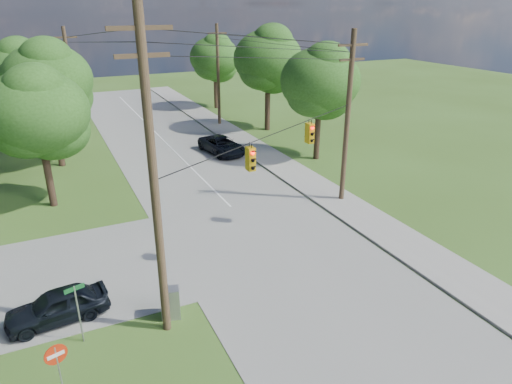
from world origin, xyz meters
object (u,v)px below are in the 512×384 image
pole_north_w (72,84)px  car_cross_dark (57,306)px  pole_north_e (218,75)px  car_main_north (222,145)px  pole_sw (154,180)px  control_cabinet (170,303)px  do_not_enter_sign (57,360)px  pole_ne (348,117)px

pole_north_w → car_cross_dark: (-3.38, -27.30, -4.43)m
pole_north_e → car_main_north: size_ratio=1.98×
pole_sw → control_cabinet: (0.33, 0.60, -5.55)m
control_cabinet → car_main_north: bearing=76.8°
pole_sw → car_main_north: pole_sw is taller
pole_north_e → control_cabinet: size_ratio=7.40×
car_cross_dark → do_not_enter_sign: size_ratio=1.81×
pole_sw → pole_north_w: size_ratio=1.20×
pole_sw → pole_ne: size_ratio=1.14×
pole_north_w → car_main_north: size_ratio=1.98×
control_cabinet → car_cross_dark: bearing=170.9°
car_main_north → control_cabinet: car_main_north is taller
car_main_north → do_not_enter_sign: 26.20m
pole_north_w → do_not_enter_sign: pole_north_w is taller
do_not_enter_sign → control_cabinet: bearing=15.6°
pole_ne → pole_sw: bearing=-150.6°
pole_sw → do_not_enter_sign: size_ratio=5.57×
pole_north_w → car_main_north: pole_north_w is taller
pole_north_e → pole_north_w: same height
pole_ne → car_cross_dark: pole_ne is taller
pole_sw → pole_north_e: pole_sw is taller
pole_sw → car_cross_dark: (-3.78, 2.30, -5.53)m
pole_north_w → car_cross_dark: 27.86m
pole_north_e → car_cross_dark: (-17.28, -27.30, -4.43)m
pole_north_e → car_cross_dark: size_ratio=2.56×
pole_ne → pole_north_e: size_ratio=1.05×
pole_north_e → car_cross_dark: 32.61m
car_main_north → do_not_enter_sign: (-13.99, -22.14, 0.85)m
car_cross_dark → pole_sw: bearing=52.7°
car_cross_dark → control_cabinet: size_ratio=2.89×
pole_north_w → control_cabinet: 29.35m
car_cross_dark → pole_north_w: bearing=167.0°
pole_north_w → pole_ne: bearing=-57.7°
pole_north_e → do_not_enter_sign: bearing=-118.8°
control_cabinet → pole_sw: bearing=-105.6°
pole_ne → do_not_enter_sign: (-17.39, -9.59, -3.88)m
pole_ne → pole_north_w: bearing=122.3°
pole_sw → pole_north_e: bearing=65.5°
pole_ne → do_not_enter_sign: bearing=-151.1°
pole_ne → control_cabinet: pole_ne is taller
pole_north_w → car_cross_dark: size_ratio=2.56×
car_main_north → pole_north_w: bearing=129.6°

